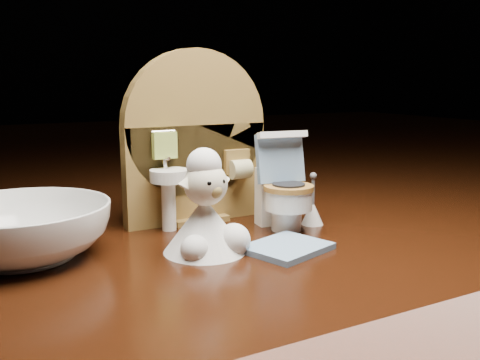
{
  "coord_description": "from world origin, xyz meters",
  "views": [
    {
      "loc": [
        -0.19,
        -0.36,
        0.12
      ],
      "look_at": [
        0.01,
        0.0,
        0.05
      ],
      "focal_mm": 40.0,
      "sensor_mm": 36.0,
      "label": 1
    }
  ],
  "objects": [
    {
      "name": "backdrop_panel",
      "position": [
        -0.0,
        0.06,
        0.07
      ],
      "size": [
        0.13,
        0.05,
        0.15
      ],
      "color": "brown",
      "rests_on": "ground"
    },
    {
      "name": "toy_toilet",
      "position": [
        0.05,
        0.01,
        0.03
      ],
      "size": [
        0.04,
        0.06,
        0.08
      ],
      "rotation": [
        0.0,
        0.0,
        -0.12
      ],
      "color": "white",
      "rests_on": "ground"
    },
    {
      "name": "bath_mat",
      "position": [
        0.02,
        -0.05,
        0.0
      ],
      "size": [
        0.07,
        0.06,
        0.0
      ],
      "primitive_type": "cube",
      "rotation": [
        0.0,
        0.0,
        0.31
      ],
      "color": "#6A8AAA",
      "rests_on": "ground"
    },
    {
      "name": "toilet_brush",
      "position": [
        0.08,
        0.0,
        0.01
      ],
      "size": [
        0.02,
        0.02,
        0.05
      ],
      "color": "white",
      "rests_on": "ground"
    },
    {
      "name": "plush_lamb",
      "position": [
        -0.03,
        -0.02,
        0.03
      ],
      "size": [
        0.06,
        0.06,
        0.08
      ],
      "rotation": [
        0.0,
        0.0,
        0.14
      ],
      "color": "white",
      "rests_on": "ground"
    },
    {
      "name": "ceramic_bowl",
      "position": [
        -0.15,
        0.03,
        0.02
      ],
      "size": [
        0.13,
        0.13,
        0.04
      ],
      "primitive_type": "imported",
      "rotation": [
        0.0,
        0.0,
        0.05
      ],
      "color": "white",
      "rests_on": "ground"
    }
  ]
}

